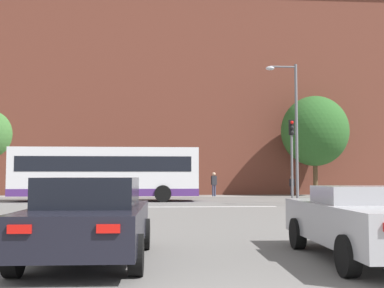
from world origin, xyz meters
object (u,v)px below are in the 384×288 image
Objects in this scene: street_lamp_junction at (292,119)px; pedestrian_walking_west at (292,184)px; traffic_light_near_right at (292,148)px; pedestrian_waiting at (214,182)px; car_saloon_left at (90,218)px; car_roadster_right at (367,221)px; traffic_light_far_left at (90,163)px; pedestrian_walking_east at (79,183)px; bus_crossing_lead at (106,173)px.

street_lamp_junction is 5.08× the size of pedestrian_walking_west.
traffic_light_near_right reaches higher than pedestrian_waiting.
car_saloon_left is 20.30m from street_lamp_junction.
car_roadster_right is 28.87m from traffic_light_far_left.
pedestrian_walking_east reaches higher than pedestrian_walking_west.
car_roadster_right is 18.92m from street_lamp_junction.
pedestrian_walking_west is (15.50, 1.03, -1.60)m from traffic_light_far_left.
street_lamp_junction reaches higher than traffic_light_near_right.
traffic_light_far_left is (-1.88, 6.25, 0.75)m from bus_crossing_lead.
pedestrian_walking_west is (6.62, 28.44, 0.20)m from car_roadster_right.
pedestrian_walking_east is (-9.86, 29.00, 0.30)m from car_roadster_right.
car_roadster_right is at bearing 18.30° from bus_crossing_lead.
traffic_light_near_right is at bearing 83.81° from pedestrian_waiting.
bus_crossing_lead is 7.19× the size of pedestrian_walking_west.
pedestrian_walking_west is at bearing 78.26° from car_roadster_right.
bus_crossing_lead is at bearing 23.41° from pedestrian_waiting.
traffic_light_near_right is 2.71m from street_lamp_junction.
pedestrian_walking_west is (6.19, 0.45, -0.19)m from pedestrian_waiting.
car_roadster_right is 22.31m from bus_crossing_lead.
bus_crossing_lead is 6.13× the size of pedestrian_waiting.
bus_crossing_lead is 10.12m from pedestrian_waiting.
street_lamp_junction is at bearing 64.88° from car_saloon_left.
pedestrian_walking_east is at bearing 141.31° from street_lamp_junction.
pedestrian_walking_west is at bearing 118.14° from bus_crossing_lead.
traffic_light_near_right is 2.62× the size of pedestrian_walking_east.
car_roadster_right is 1.28× the size of traffic_light_far_left.
bus_crossing_lead is 15.47m from pedestrian_walking_west.
traffic_light_near_right is at bearing -106.24° from street_lamp_junction.
bus_crossing_lead reaches higher than pedestrian_walking_west.
pedestrian_walking_east is (-4.84, 28.77, 0.24)m from car_saloon_left.
car_saloon_left is 28.29m from pedestrian_waiting.
pedestrian_waiting is at bearing 90.47° from car_roadster_right.
bus_crossing_lead is (-7.00, 21.16, 1.05)m from car_roadster_right.
traffic_light_far_left is 2.16× the size of pedestrian_walking_east.
street_lamp_junction is (8.77, 17.87, 3.99)m from car_saloon_left.
pedestrian_waiting is (-3.32, 9.89, -3.66)m from street_lamp_junction.
traffic_light_far_left reaches higher than pedestrian_waiting.
traffic_light_near_right is 12.34m from pedestrian_waiting.
traffic_light_far_left is (-8.88, 27.41, 1.80)m from car_roadster_right.
pedestrian_walking_west is (11.64, 28.21, 0.14)m from car_saloon_left.
traffic_light_near_right reaches higher than car_roadster_right.
pedestrian_waiting is 1.07× the size of pedestrian_walking_east.
traffic_light_near_right reaches higher than pedestrian_walking_west.
pedestrian_walking_east is at bearing -24.78° from pedestrian_waiting.
street_lamp_junction is at bearing -2.14° from pedestrian_walking_east.
traffic_light_far_left is (-3.86, 27.18, 1.74)m from car_saloon_left.
pedestrian_waiting is 6.21m from pedestrian_walking_west.
pedestrian_walking_east reaches higher than car_saloon_left.
street_lamp_junction is at bearing 73.76° from traffic_light_near_right.
car_roadster_right is 0.42× the size of bus_crossing_lead.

